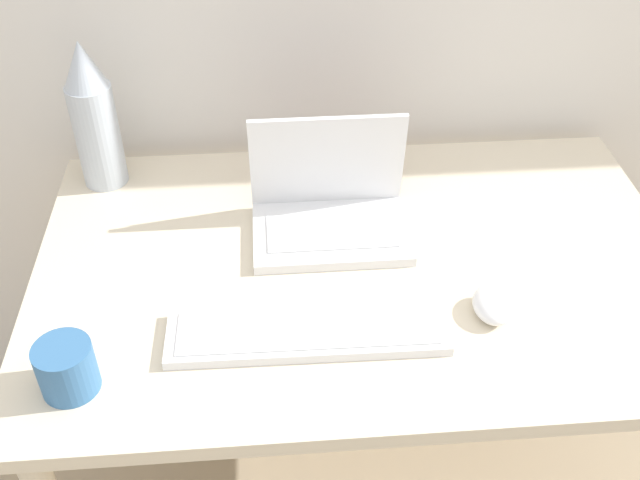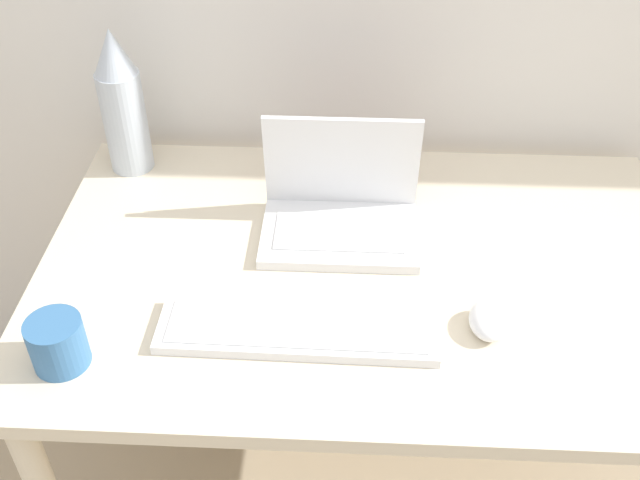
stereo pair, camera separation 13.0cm
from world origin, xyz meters
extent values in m
cube|color=beige|center=(0.00, 0.40, 0.71)|extent=(1.22, 0.79, 0.03)
cylinder|color=beige|center=(-0.56, 0.74, 0.35)|extent=(0.05, 0.05, 0.70)
cylinder|color=beige|center=(0.56, 0.74, 0.35)|extent=(0.05, 0.05, 0.70)
cube|color=white|center=(-0.05, 0.47, 0.74)|extent=(0.30, 0.21, 0.02)
cube|color=silver|center=(-0.05, 0.46, 0.75)|extent=(0.25, 0.11, 0.00)
cube|color=white|center=(-0.05, 0.56, 0.85)|extent=(0.30, 0.04, 0.21)
cube|color=black|center=(-0.05, 0.57, 0.85)|extent=(0.27, 0.02, 0.17)
cube|color=white|center=(-0.11, 0.21, 0.74)|extent=(0.47, 0.13, 0.02)
cube|color=silver|center=(-0.11, 0.21, 0.75)|extent=(0.43, 0.10, 0.00)
ellipsoid|color=white|center=(0.21, 0.24, 0.75)|extent=(0.06, 0.09, 0.04)
cylinder|color=silver|center=(-0.52, 0.71, 0.84)|extent=(0.09, 0.09, 0.22)
cone|color=silver|center=(-0.52, 0.71, 1.00)|extent=(0.09, 0.09, 0.10)
cylinder|color=teal|center=(-0.49, 0.13, 0.77)|extent=(0.09, 0.09, 0.09)
camera|label=1|loc=(-0.16, -0.66, 1.65)|focal=42.00mm
camera|label=2|loc=(-0.03, -0.66, 1.65)|focal=42.00mm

